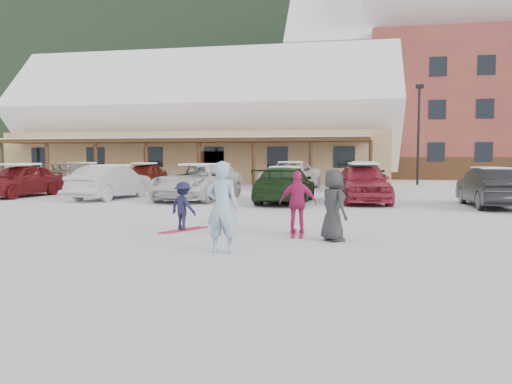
% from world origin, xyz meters
% --- Properties ---
extents(ground, '(160.00, 160.00, 0.00)m').
position_xyz_m(ground, '(0.00, 0.00, 0.00)').
color(ground, white).
rests_on(ground, ground).
extents(forested_hillside, '(300.00, 70.00, 38.00)m').
position_xyz_m(forested_hillside, '(0.00, 85.00, 19.00)').
color(forested_hillside, black).
rests_on(forested_hillside, ground).
extents(day_lodge, '(29.12, 12.50, 10.38)m').
position_xyz_m(day_lodge, '(-9.00, 27.96, 3.94)').
color(day_lodge, tan).
rests_on(day_lodge, ground).
extents(alpine_hotel, '(31.48, 14.01, 21.48)m').
position_xyz_m(alpine_hotel, '(14.27, 38.00, 8.63)').
color(alpine_hotel, maroon).
rests_on(alpine_hotel, ground).
extents(lamp_post, '(0.50, 0.25, 6.42)m').
position_xyz_m(lamp_post, '(6.68, 23.42, 3.61)').
color(lamp_post, black).
rests_on(lamp_post, ground).
extents(conifer_0, '(4.40, 4.40, 10.20)m').
position_xyz_m(conifer_0, '(-26.00, 30.00, 5.69)').
color(conifer_0, black).
rests_on(conifer_0, ground).
extents(conifer_2, '(5.28, 5.28, 12.24)m').
position_xyz_m(conifer_2, '(-30.00, 42.00, 6.83)').
color(conifer_2, black).
rests_on(conifer_2, ground).
extents(conifer_3, '(3.96, 3.96, 9.18)m').
position_xyz_m(conifer_3, '(6.00, 44.00, 5.12)').
color(conifer_3, black).
rests_on(conifer_3, ground).
extents(adult_skier, '(0.65, 0.44, 1.72)m').
position_xyz_m(adult_skier, '(0.06, -1.12, 0.86)').
color(adult_skier, '#91B7D0').
rests_on(adult_skier, ground).
extents(toddler_red, '(0.47, 0.44, 0.76)m').
position_xyz_m(toddler_red, '(-0.63, 1.16, 0.38)').
color(toddler_red, red).
rests_on(toddler_red, ground).
extents(child_navy, '(0.89, 0.75, 1.20)m').
position_xyz_m(child_navy, '(-1.59, 1.44, 0.60)').
color(child_navy, '#191A38').
rests_on(child_navy, ground).
extents(skis_child_navy, '(0.83, 1.33, 0.03)m').
position_xyz_m(skis_child_navy, '(-1.59, 1.44, 0.01)').
color(skis_child_navy, '#AB1833').
rests_on(skis_child_navy, ground).
extents(child_magenta, '(0.89, 0.42, 1.48)m').
position_xyz_m(child_magenta, '(1.22, 1.40, 0.74)').
color(child_magenta, '#C02365').
rests_on(child_magenta, ground).
extents(skis_child_magenta, '(0.29, 1.41, 0.03)m').
position_xyz_m(skis_child_magenta, '(1.22, 1.40, 0.01)').
color(skis_child_magenta, '#AB1833').
rests_on(skis_child_magenta, ground).
extents(bystander_dark, '(0.82, 0.89, 1.53)m').
position_xyz_m(bystander_dark, '(2.06, 0.59, 0.77)').
color(bystander_dark, '#2A2B2D').
rests_on(bystander_dark, ground).
extents(parked_car_0, '(2.14, 4.52, 1.49)m').
position_xyz_m(parked_car_0, '(-12.26, 10.05, 0.75)').
color(parked_car_0, maroon).
rests_on(parked_car_0, ground).
extents(parked_car_1, '(2.03, 4.53, 1.44)m').
position_xyz_m(parked_car_1, '(-7.69, 9.74, 0.72)').
color(parked_car_1, '#BABCC0').
rests_on(parked_car_1, ground).
extents(parked_car_2, '(2.95, 5.59, 1.50)m').
position_xyz_m(parked_car_2, '(-3.94, 10.05, 0.75)').
color(parked_car_2, silver).
rests_on(parked_car_2, ground).
extents(parked_car_3, '(2.10, 4.91, 1.41)m').
position_xyz_m(parked_car_3, '(-0.11, 9.35, 0.70)').
color(parked_car_3, '#1A3516').
rests_on(parked_car_3, ground).
extents(parked_car_4, '(2.36, 4.74, 1.55)m').
position_xyz_m(parked_car_4, '(2.89, 9.95, 0.78)').
color(parked_car_4, '#A22739').
rests_on(parked_car_4, ground).
extents(parked_car_5, '(1.55, 4.29, 1.41)m').
position_xyz_m(parked_car_5, '(7.34, 8.95, 0.70)').
color(parked_car_5, black).
rests_on(parked_car_5, ground).
extents(parked_car_7, '(2.54, 5.21, 1.46)m').
position_xyz_m(parked_car_7, '(-13.35, 17.20, 0.73)').
color(parked_car_7, gray).
rests_on(parked_car_7, ground).
extents(parked_car_8, '(1.95, 4.35, 1.45)m').
position_xyz_m(parked_car_8, '(-9.30, 17.02, 0.73)').
color(parked_car_8, maroon).
rests_on(parked_car_8, ground).
extents(parked_car_9, '(2.19, 4.45, 1.40)m').
position_xyz_m(parked_car_9, '(-5.16, 17.69, 0.70)').
color(parked_car_9, '#9FA1A4').
rests_on(parked_car_9, ground).
extents(parked_car_10, '(3.31, 5.83, 1.53)m').
position_xyz_m(parked_car_10, '(-0.86, 17.44, 0.77)').
color(parked_car_10, white).
rests_on(parked_car_10, ground).
extents(parked_car_11, '(2.84, 5.55, 1.54)m').
position_xyz_m(parked_car_11, '(3.07, 16.63, 0.77)').
color(parked_car_11, '#16361F').
rests_on(parked_car_11, ground).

